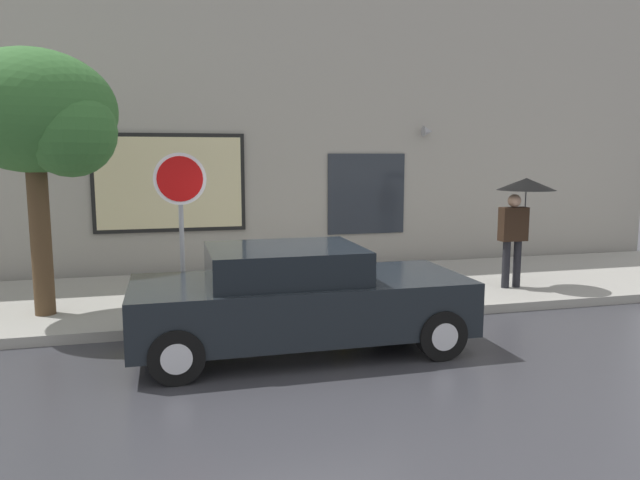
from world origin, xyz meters
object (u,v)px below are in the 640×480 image
(pedestrian_with_umbrella, at_px, (522,200))
(street_tree, at_px, (40,117))
(parked_car, at_px, (298,298))
(stop_sign, at_px, (181,202))
(fire_hydrant, at_px, (345,274))

(pedestrian_with_umbrella, bearing_deg, street_tree, 179.56)
(parked_car, height_order, pedestrian_with_umbrella, pedestrian_with_umbrella)
(street_tree, distance_m, stop_sign, 2.38)
(parked_car, height_order, street_tree, street_tree)
(pedestrian_with_umbrella, distance_m, street_tree, 8.09)
(pedestrian_with_umbrella, bearing_deg, fire_hydrant, 178.90)
(fire_hydrant, xyz_separation_m, pedestrian_with_umbrella, (3.32, -0.06, 1.21))
(fire_hydrant, distance_m, pedestrian_with_umbrella, 3.53)
(parked_car, distance_m, stop_sign, 2.37)
(parked_car, bearing_deg, street_tree, 148.19)
(street_tree, xyz_separation_m, stop_sign, (1.94, -0.62, -1.23))
(street_tree, relative_size, stop_sign, 1.61)
(parked_car, distance_m, street_tree, 4.65)
(parked_car, bearing_deg, stop_sign, 134.18)
(parked_car, distance_m, fire_hydrant, 2.46)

